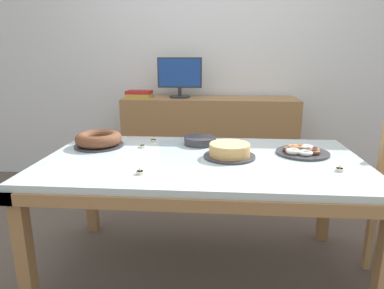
{
  "coord_description": "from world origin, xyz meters",
  "views": [
    {
      "loc": [
        0.09,
        -1.87,
        1.31
      ],
      "look_at": [
        -0.06,
        0.07,
        0.8
      ],
      "focal_mm": 32.0,
      "sensor_mm": 36.0,
      "label": 1
    }
  ],
  "objects_px": {
    "cake_chocolate_round": "(230,151)",
    "tealight_near_front": "(142,146)",
    "cake_golden_bundt": "(99,140)",
    "tealight_centre": "(340,169)",
    "tealight_right_edge": "(140,172)",
    "plate_stack": "(200,141)",
    "pastry_platter": "(302,151)",
    "computer_monitor": "(180,78)",
    "tealight_left_edge": "(241,142)",
    "book_stack": "(139,94)",
    "tealight_near_cakes": "(154,140)"
  },
  "relations": [
    {
      "from": "cake_golden_bundt",
      "to": "tealight_centre",
      "type": "relative_size",
      "value": 7.8
    },
    {
      "from": "cake_golden_bundt",
      "to": "tealight_near_front",
      "type": "relative_size",
      "value": 7.8
    },
    {
      "from": "cake_golden_bundt",
      "to": "tealight_near_cakes",
      "type": "height_order",
      "value": "cake_golden_bundt"
    },
    {
      "from": "book_stack",
      "to": "pastry_platter",
      "type": "xyz_separation_m",
      "value": [
        1.28,
        -1.3,
        -0.19
      ]
    },
    {
      "from": "book_stack",
      "to": "pastry_platter",
      "type": "height_order",
      "value": "book_stack"
    },
    {
      "from": "computer_monitor",
      "to": "tealight_right_edge",
      "type": "bearing_deg",
      "value": -90.06
    },
    {
      "from": "book_stack",
      "to": "pastry_platter",
      "type": "relative_size",
      "value": 0.8
    },
    {
      "from": "tealight_near_front",
      "to": "tealight_right_edge",
      "type": "xyz_separation_m",
      "value": [
        0.1,
        -0.49,
        0.0
      ]
    },
    {
      "from": "cake_chocolate_round",
      "to": "tealight_near_front",
      "type": "distance_m",
      "value": 0.57
    },
    {
      "from": "pastry_platter",
      "to": "tealight_centre",
      "type": "distance_m",
      "value": 0.33
    },
    {
      "from": "cake_chocolate_round",
      "to": "pastry_platter",
      "type": "relative_size",
      "value": 0.96
    },
    {
      "from": "cake_chocolate_round",
      "to": "plate_stack",
      "type": "distance_m",
      "value": 0.34
    },
    {
      "from": "pastry_platter",
      "to": "tealight_near_cakes",
      "type": "bearing_deg",
      "value": 167.07
    },
    {
      "from": "cake_chocolate_round",
      "to": "plate_stack",
      "type": "relative_size",
      "value": 1.42
    },
    {
      "from": "cake_golden_bundt",
      "to": "tealight_centre",
      "type": "height_order",
      "value": "cake_golden_bundt"
    },
    {
      "from": "book_stack",
      "to": "cake_chocolate_round",
      "type": "xyz_separation_m",
      "value": [
        0.85,
        -1.4,
        -0.16
      ]
    },
    {
      "from": "computer_monitor",
      "to": "plate_stack",
      "type": "height_order",
      "value": "computer_monitor"
    },
    {
      "from": "cake_chocolate_round",
      "to": "tealight_left_edge",
      "type": "bearing_deg",
      "value": 74.55
    },
    {
      "from": "computer_monitor",
      "to": "tealight_left_edge",
      "type": "height_order",
      "value": "computer_monitor"
    },
    {
      "from": "cake_chocolate_round",
      "to": "tealight_left_edge",
      "type": "distance_m",
      "value": 0.33
    },
    {
      "from": "cake_golden_bundt",
      "to": "tealight_left_edge",
      "type": "xyz_separation_m",
      "value": [
        0.92,
        0.14,
        -0.03
      ]
    },
    {
      "from": "computer_monitor",
      "to": "cake_chocolate_round",
      "type": "xyz_separation_m",
      "value": [
        0.45,
        -1.4,
        -0.32
      ]
    },
    {
      "from": "tealight_centre",
      "to": "tealight_right_edge",
      "type": "xyz_separation_m",
      "value": [
        -1.0,
        -0.12,
        0.0
      ]
    },
    {
      "from": "plate_stack",
      "to": "tealight_left_edge",
      "type": "height_order",
      "value": "plate_stack"
    },
    {
      "from": "cake_chocolate_round",
      "to": "tealight_near_cakes",
      "type": "xyz_separation_m",
      "value": [
        -0.5,
        0.32,
        -0.03
      ]
    },
    {
      "from": "tealight_near_cakes",
      "to": "tealight_left_edge",
      "type": "relative_size",
      "value": 1.0
    },
    {
      "from": "pastry_platter",
      "to": "tealight_near_cakes",
      "type": "distance_m",
      "value": 0.96
    },
    {
      "from": "tealight_centre",
      "to": "tealight_left_edge",
      "type": "xyz_separation_m",
      "value": [
        -0.46,
        0.52,
        0.0
      ]
    },
    {
      "from": "computer_monitor",
      "to": "book_stack",
      "type": "distance_m",
      "value": 0.43
    },
    {
      "from": "cake_chocolate_round",
      "to": "plate_stack",
      "type": "height_order",
      "value": "cake_chocolate_round"
    },
    {
      "from": "cake_golden_bundt",
      "to": "pastry_platter",
      "type": "xyz_separation_m",
      "value": [
        1.26,
        -0.07,
        -0.03
      ]
    },
    {
      "from": "pastry_platter",
      "to": "tealight_centre",
      "type": "bearing_deg",
      "value": -68.77
    },
    {
      "from": "tealight_right_edge",
      "to": "cake_golden_bundt",
      "type": "bearing_deg",
      "value": 127.48
    },
    {
      "from": "tealight_centre",
      "to": "tealight_near_cakes",
      "type": "height_order",
      "value": "same"
    },
    {
      "from": "tealight_right_edge",
      "to": "computer_monitor",
      "type": "bearing_deg",
      "value": 89.94
    },
    {
      "from": "computer_monitor",
      "to": "pastry_platter",
      "type": "height_order",
      "value": "computer_monitor"
    },
    {
      "from": "computer_monitor",
      "to": "tealight_near_cakes",
      "type": "height_order",
      "value": "computer_monitor"
    },
    {
      "from": "plate_stack",
      "to": "tealight_centre",
      "type": "bearing_deg",
      "value": -32.95
    },
    {
      "from": "pastry_platter",
      "to": "tealight_right_edge",
      "type": "bearing_deg",
      "value": -154.19
    },
    {
      "from": "book_stack",
      "to": "tealight_left_edge",
      "type": "bearing_deg",
      "value": -49.29
    },
    {
      "from": "tealight_near_cakes",
      "to": "cake_chocolate_round",
      "type": "bearing_deg",
      "value": -32.36
    },
    {
      "from": "plate_stack",
      "to": "tealight_centre",
      "type": "distance_m",
      "value": 0.88
    },
    {
      "from": "tealight_right_edge",
      "to": "pastry_platter",
      "type": "bearing_deg",
      "value": 25.81
    },
    {
      "from": "cake_chocolate_round",
      "to": "cake_golden_bundt",
      "type": "distance_m",
      "value": 0.85
    },
    {
      "from": "tealight_near_front",
      "to": "tealight_left_edge",
      "type": "distance_m",
      "value": 0.65
    },
    {
      "from": "plate_stack",
      "to": "tealight_right_edge",
      "type": "bearing_deg",
      "value": -113.58
    },
    {
      "from": "tealight_right_edge",
      "to": "tealight_left_edge",
      "type": "xyz_separation_m",
      "value": [
        0.54,
        0.64,
        0.0
      ]
    },
    {
      "from": "cake_chocolate_round",
      "to": "tealight_near_front",
      "type": "relative_size",
      "value": 7.44
    },
    {
      "from": "cake_chocolate_round",
      "to": "tealight_centre",
      "type": "height_order",
      "value": "cake_chocolate_round"
    },
    {
      "from": "tealight_centre",
      "to": "cake_golden_bundt",
      "type": "bearing_deg",
      "value": 164.81
    }
  ]
}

